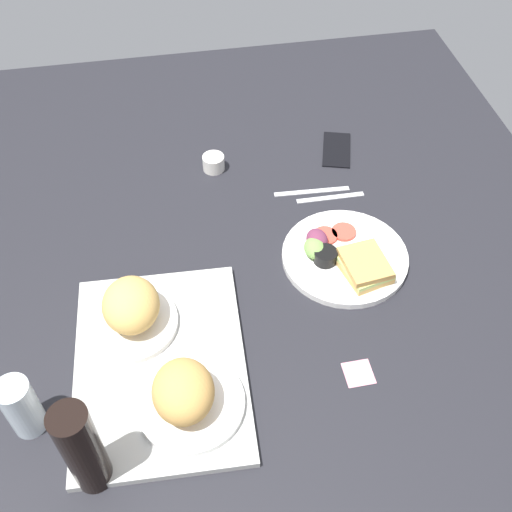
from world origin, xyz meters
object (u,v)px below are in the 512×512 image
Objects in this scene: soda_bottle at (82,449)px; plate_with_salad at (344,256)px; fork at (330,197)px; sticky_note at (359,373)px; espresso_cup at (214,163)px; knife at (312,191)px; cell_phone at (337,149)px; bread_plate_near at (186,395)px; bread_plate_far at (131,310)px; drinking_glass at (21,407)px; serving_tray at (160,365)px.

plate_with_salad is at bearing -54.31° from soda_bottle.
fork reaches higher than sticky_note.
fork is at bearing -120.87° from espresso_cup.
sticky_note is at bearing 170.22° from plate_with_salad.
fork is 0.89× the size of knife.
cell_phone is (78.24, -64.28, -10.63)cm from soda_bottle.
espresso_cup reaches higher than sticky_note.
sticky_note is at bearing -86.67° from bread_plate_near.
cell_phone is (48.20, -55.97, -5.67)cm from bread_plate_far.
fork is (48.62, -69.34, -6.38)cm from drinking_glass.
serving_tray is at bearing -33.00° from soda_bottle.
serving_tray is at bearing 23.15° from bread_plate_near.
bread_plate_near is 65.55cm from fork.
plate_with_salad is at bearing -51.68° from bread_plate_near.
knife is at bearing -43.15° from serving_tray.
knife is at bearing -53.72° from bread_plate_far.
drinking_glass is (2.38, 28.54, 0.77)cm from bread_plate_near.
soda_bottle reaches higher than drinking_glass.
bread_plate_near reaches higher than knife.
plate_with_salad is 1.97× the size of cell_phone.
serving_tray reaches higher than sticky_note.
knife is at bearing -51.69° from drinking_glass.
plate_with_salad is 5.06× the size of sticky_note.
soda_bottle is 83.10cm from espresso_cup.
espresso_cup is 68.09cm from sticky_note.
plate_with_salad is 5.06× the size of espresso_cup.
knife is at bearing 161.13° from cell_phone.
cell_phone is at bearing -39.41° from soda_bottle.
drinking_glass is 83.52cm from knife.
serving_tray is at bearing -156.95° from bread_plate_far.
bread_plate_near is 49.11cm from plate_with_salad.
drinking_glass reaches higher than cell_phone.
fork is 3.04× the size of sticky_note.
knife reaches higher than sticky_note.
drinking_glass is (-27.96, 66.93, 4.92)cm from plate_with_salad.
plate_with_salad is at bearing -9.78° from sticky_note.
espresso_cup is 0.33× the size of fork.
soda_bottle is (-9.49, 17.07, 5.17)cm from bread_plate_near.
bread_plate_far is 1.32× the size of cell_phone.
sticky_note is (-18.60, -42.26, -6.01)cm from bread_plate_far.
serving_tray is 12.49cm from bread_plate_far.
drinking_glass is 0.60× the size of soda_bottle.
drinking_glass reaches higher than serving_tray.
cell_phone is (17.75, -6.41, 0.15)cm from fork.
cell_phone reaches higher than fork.
bread_plate_near is 1.39× the size of cell_phone.
soda_bottle reaches higher than bread_plate_far.
plate_with_salad is at bearing 96.69° from knife.
bread_plate_far is at bearing 147.07° from cell_phone.
bread_plate_near is 28.65cm from drinking_glass.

